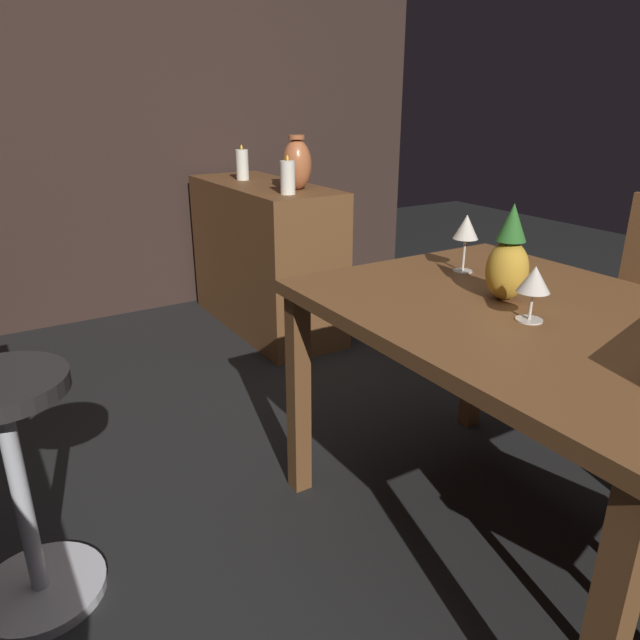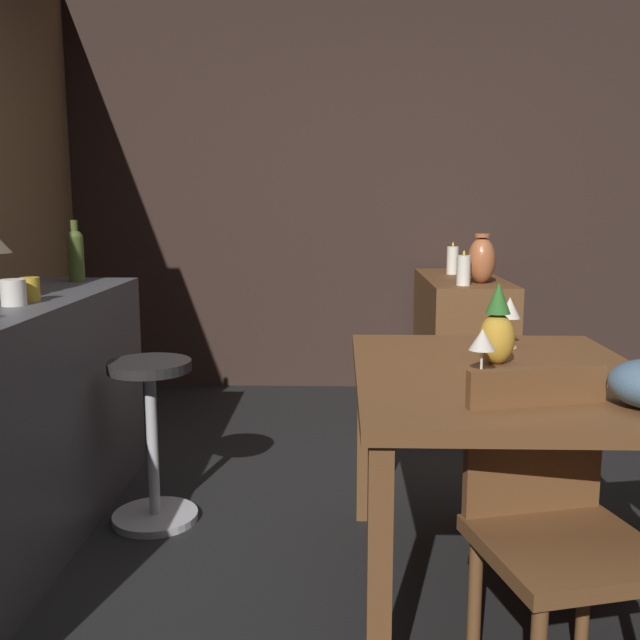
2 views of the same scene
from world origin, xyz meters
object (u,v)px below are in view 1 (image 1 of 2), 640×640
(bar_stool, at_px, (19,487))
(sideboard_cabinet, at_px, (265,257))
(pillar_candle_short, at_px, (242,165))
(pineapple_centerpiece, at_px, (508,259))
(wine_glass_left, at_px, (466,229))
(pillar_candle_tall, at_px, (288,178))
(vase_copper, at_px, (297,164))
(wine_glass_right, at_px, (534,281))
(dining_table, at_px, (529,342))

(bar_stool, bearing_deg, sideboard_cabinet, -44.04)
(sideboard_cabinet, xyz_separation_m, bar_stool, (-1.49, 1.44, -0.06))
(bar_stool, height_order, pillar_candle_short, pillar_candle_short)
(pineapple_centerpiece, relative_size, pillar_candle_short, 1.38)
(wine_glass_left, xyz_separation_m, pillar_candle_tall, (1.23, -0.04, 0.02))
(sideboard_cabinet, distance_m, vase_copper, 0.61)
(pillar_candle_tall, bearing_deg, pillar_candle_short, -3.13)
(wine_glass_right, bearing_deg, sideboard_cabinet, -7.78)
(vase_copper, bearing_deg, pineapple_centerpiece, 171.03)
(pillar_candle_short, bearing_deg, sideboard_cabinet, -170.62)
(vase_copper, bearing_deg, dining_table, 171.48)
(wine_glass_left, xyz_separation_m, pillar_candle_short, (1.81, -0.07, 0.02))
(sideboard_cabinet, bearing_deg, pillar_candle_short, 9.38)
(wine_glass_right, height_order, pillar_candle_short, pillar_candle_short)
(sideboard_cabinet, xyz_separation_m, pillar_candle_tall, (-0.40, 0.06, 0.49))
(wine_glass_right, height_order, pillar_candle_tall, pillar_candle_tall)
(sideboard_cabinet, xyz_separation_m, wine_glass_right, (-2.03, 0.28, 0.43))
(sideboard_cabinet, bearing_deg, dining_table, 174.12)
(sideboard_cabinet, distance_m, wine_glass_left, 1.70)
(wine_glass_left, bearing_deg, bar_stool, 84.00)
(bar_stool, xyz_separation_m, pillar_candle_tall, (1.09, -1.37, 0.55))
(bar_stool, xyz_separation_m, vase_copper, (1.19, -1.49, 0.60))
(pillar_candle_short, distance_m, vase_copper, 0.49)
(dining_table, height_order, bar_stool, dining_table)
(dining_table, relative_size, wine_glass_right, 8.50)
(pillar_candle_short, relative_size, vase_copper, 0.72)
(wine_glass_right, relative_size, vase_copper, 0.53)
(bar_stool, distance_m, pineapple_centerpiece, 1.39)
(dining_table, distance_m, pineapple_centerpiece, 0.23)
(sideboard_cabinet, distance_m, pineapple_centerpiece, 1.95)
(sideboard_cabinet, height_order, wine_glass_right, wine_glass_right)
(pillar_candle_tall, bearing_deg, pineapple_centerpiece, 174.64)
(dining_table, height_order, pillar_candle_tall, pillar_candle_tall)
(bar_stool, bearing_deg, vase_copper, -51.26)
(vase_copper, bearing_deg, pillar_candle_tall, 133.73)
(wine_glass_left, relative_size, vase_copper, 0.69)
(sideboard_cabinet, distance_m, bar_stool, 2.07)
(wine_glass_left, bearing_deg, vase_copper, -6.57)
(pillar_candle_tall, relative_size, pillar_candle_short, 0.95)
(bar_stool, height_order, wine_glass_right, wine_glass_right)
(wine_glass_left, bearing_deg, pillar_candle_short, -2.32)
(wine_glass_right, xyz_separation_m, pillar_candle_tall, (1.63, -0.22, 0.06))
(pineapple_centerpiece, bearing_deg, sideboard_cabinet, -6.12)
(wine_glass_right, bearing_deg, bar_stool, 64.69)
(sideboard_cabinet, bearing_deg, pineapple_centerpiece, 173.88)
(pineapple_centerpiece, bearing_deg, dining_table, 178.47)
(bar_stool, relative_size, wine_glass_left, 3.57)
(pillar_candle_tall, bearing_deg, wine_glass_right, 172.50)
(bar_stool, distance_m, wine_glass_left, 1.44)
(bar_stool, distance_m, pillar_candle_tall, 1.84)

